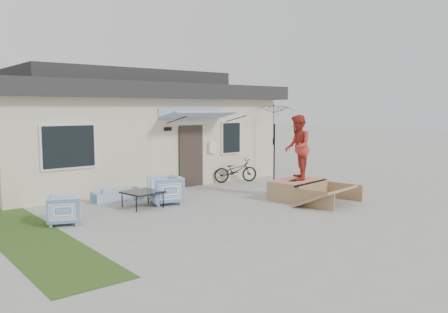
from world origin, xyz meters
TOP-DOWN VIEW (x-y plane):
  - ground at (0.00, 0.00)m, footprint 90.00×90.00m
  - grass_strip at (-5.20, 2.00)m, footprint 1.40×8.00m
  - house at (0.00, 7.99)m, footprint 10.80×8.49m
  - loveseat at (-2.05, 3.85)m, footprint 1.45×0.49m
  - armchair_left at (-4.21, 2.13)m, footprint 0.89×0.92m
  - armchair_right at (-1.21, 2.56)m, footprint 0.98×1.01m
  - coffee_table at (-1.95, 2.53)m, footprint 1.02×1.02m
  - bicycle at (2.76, 4.16)m, footprint 1.72×1.11m
  - patio_umbrella at (4.31, 3.74)m, footprint 2.06×1.97m
  - skate_ramp at (2.26, 0.70)m, footprint 1.95×2.41m
  - skateboard at (2.25, 0.76)m, footprint 0.82×0.40m
  - skater at (2.25, 0.76)m, footprint 1.18×1.18m

SIDE VIEW (x-z plane):
  - ground at x=0.00m, z-range 0.00..0.00m
  - grass_strip at x=-5.20m, z-range 0.00..0.01m
  - coffee_table at x=-1.95m, z-range 0.00..0.45m
  - skate_ramp at x=2.26m, z-range 0.00..0.55m
  - loveseat at x=-2.05m, z-range 0.00..0.56m
  - armchair_left at x=-4.21m, z-range 0.00..0.74m
  - armchair_right at x=-1.21m, z-range 0.00..0.87m
  - bicycle at x=2.76m, z-range 0.00..1.04m
  - skateboard at x=2.25m, z-range 0.55..0.60m
  - skater at x=2.25m, z-range 0.60..2.52m
  - patio_umbrella at x=4.31m, z-range 0.65..2.85m
  - house at x=0.00m, z-range -0.11..3.99m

